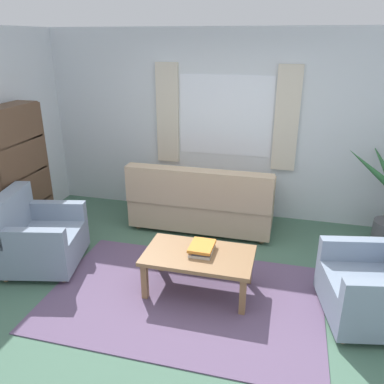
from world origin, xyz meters
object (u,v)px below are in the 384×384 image
object	(u,v)px
book_stack_on_table	(202,248)
coffee_table	(199,259)
armchair_left	(37,237)
armchair_right	(379,286)
bookshelf	(19,172)
couch	(202,203)

from	to	relation	value
book_stack_on_table	coffee_table	bearing A→B (deg)	-115.17
armchair_left	armchair_right	xyz separation A→B (m)	(3.59, -0.03, 0.00)
armchair_left	bookshelf	bearing A→B (deg)	31.69
coffee_table	armchair_left	bearing A→B (deg)	179.09
couch	coffee_table	world-z (taller)	couch
bookshelf	coffee_table	bearing A→B (deg)	76.05
armchair_left	book_stack_on_table	bearing A→B (deg)	-102.18
couch	book_stack_on_table	distance (m)	1.42
couch	coffee_table	distance (m)	1.46
coffee_table	bookshelf	size ratio (longest dim) A/B	0.64
armchair_right	book_stack_on_table	xyz separation A→B (m)	(-1.67, 0.05, 0.13)
armchair_right	bookshelf	size ratio (longest dim) A/B	0.57
armchair_right	coffee_table	world-z (taller)	armchair_right
coffee_table	couch	bearing A→B (deg)	101.83
couch	coffee_table	xyz separation A→B (m)	(0.30, -1.43, 0.01)
coffee_table	book_stack_on_table	xyz separation A→B (m)	(0.02, 0.05, 0.10)
armchair_left	armchair_right	bearing A→B (deg)	-103.29
couch	book_stack_on_table	bearing A→B (deg)	103.13
couch	armchair_left	distance (m)	2.12
couch	bookshelf	distance (m)	2.37
book_stack_on_table	armchair_right	bearing A→B (deg)	-1.82
armchair_left	armchair_right	size ratio (longest dim) A/B	1.02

